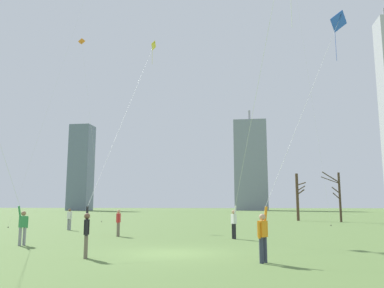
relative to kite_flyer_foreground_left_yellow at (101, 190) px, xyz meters
name	(u,v)px	position (x,y,z in m)	size (l,w,h in m)	color
ground_plane	(172,253)	(2.99, 0.10, -2.52)	(400.00, 400.00, 0.00)	#5B7A3D
kite_flyer_foreground_left_yellow	(101,190)	(0.00, 0.00, 0.00)	(1.51, 15.68, 15.00)	#726656
kite_flyer_far_back_white	(243,170)	(5.87, 4.67, 1.16)	(2.70, 9.97, 11.97)	black
kite_flyer_foreground_right_blue	(283,179)	(7.35, -0.78, 0.38)	(5.29, 7.43, 12.25)	#33384C
bystander_watching_nearby	(69,218)	(-7.41, 13.00, -1.61)	(0.47, 0.33, 1.62)	gray
bystander_strolling_midfield	(118,221)	(-1.84, 7.89, -1.61)	(0.23, 0.51, 1.62)	#726656
distant_kite_drifting_right_orange	(84,59)	(-12.70, 26.12, 16.42)	(3.55, 0.91, 21.64)	orange
bare_tree_right_of_center	(298,196)	(12.25, 33.41, 0.43)	(1.23, 1.97, 5.69)	#4C3828
bare_tree_leftmost	(339,195)	(16.38, 30.45, 0.52)	(2.06, 0.44, 5.67)	#423326
skyline_slender_spire	(250,165)	(7.80, 117.30, 12.54)	(10.85, 9.70, 34.16)	gray
skyline_wide_slab	(81,167)	(-47.57, 106.00, 11.50)	(6.80, 6.28, 28.04)	slate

